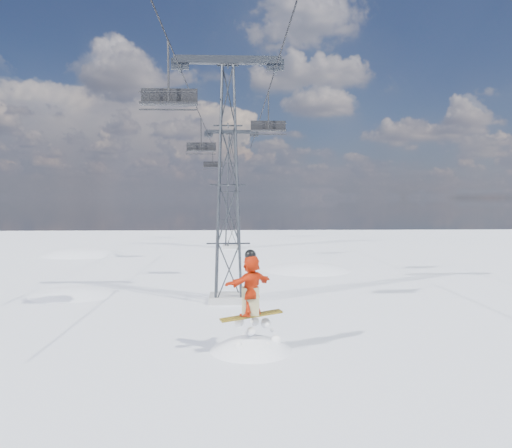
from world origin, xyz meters
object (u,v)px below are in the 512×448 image
object	(u,v)px
snowboarder_jump	(251,399)
lift_tower_near	(228,186)
lift_chair_near	(169,98)
lift_tower_far	(232,192)

from	to	relation	value
snowboarder_jump	lift_tower_near	bearing A→B (deg)	96.08
lift_tower_near	lift_chair_near	xyz separation A→B (m)	(-2.20, -4.04, 3.24)
lift_tower_near	lift_tower_far	xyz separation A→B (m)	(0.00, 25.00, 0.00)
lift_tower_near	lift_tower_far	distance (m)	25.00
lift_tower_near	lift_tower_far	size ratio (longest dim) A/B	1.00
lift_tower_far	snowboarder_jump	size ratio (longest dim) A/B	1.58
lift_tower_near	snowboarder_jump	size ratio (longest dim) A/B	1.58
lift_tower_far	snowboarder_jump	xyz separation A→B (m)	(0.82, -32.66, -7.06)
lift_tower_far	lift_chair_near	world-z (taller)	lift_tower_far
lift_tower_near	lift_chair_near	bearing A→B (deg)	-118.60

